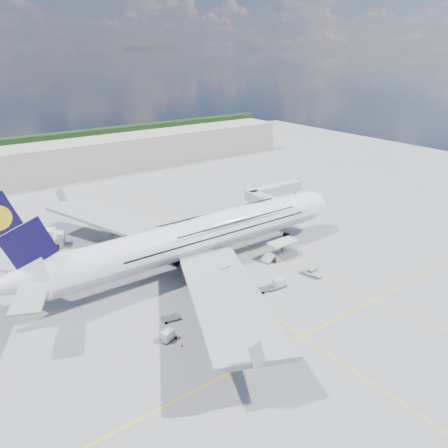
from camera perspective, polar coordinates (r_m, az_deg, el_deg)
ground at (r=85.00m, az=0.51°, el=-7.97°), size 300.00×300.00×0.00m
taxi_line_main at (r=85.00m, az=0.51°, el=-7.96°), size 0.25×220.00×0.01m
taxi_line_cross at (r=72.54m, az=10.28°, el=-14.20°), size 120.00×0.25×0.01m
taxi_line_diag at (r=99.69m, az=3.54°, el=-3.27°), size 14.16×99.06×0.01m
airliner at (r=89.42m, az=-3.17°, el=-1.50°), size 77.26×79.15×23.71m
jet_bridge at (r=114.55m, az=6.25°, el=3.72°), size 18.80×12.10×8.50m
cargo_loader at (r=96.11m, az=7.56°, el=-3.61°), size 8.53×3.20×3.67m
terminal at (r=164.33m, az=-19.87°, el=7.82°), size 180.00×16.00×12.00m
tree_line at (r=219.49m, az=-13.32°, el=11.25°), size 160.00×6.00×8.00m
dolly_row_a at (r=70.64m, az=-7.31°, el=-14.21°), size 2.96×2.22×1.67m
dolly_row_b at (r=73.34m, az=1.56°, el=-13.02°), size 3.24×1.98×0.45m
dolly_row_c at (r=74.33m, az=3.79°, el=-12.55°), size 3.28×2.58×0.43m
dolly_back at (r=75.46m, az=-6.96°, el=-12.08°), size 3.31×2.11×0.45m
dolly_nose_far at (r=84.43m, az=7.18°, el=-7.61°), size 2.93×1.63×1.83m
dolly_nose_near at (r=83.43m, az=5.53°, el=-8.41°), size 3.54×2.58×0.47m
baggage_tug at (r=78.33m, az=1.20°, el=-10.13°), size 3.07×1.94×1.77m
catering_truck_inner at (r=98.28m, az=-13.39°, el=-3.12°), size 6.64×3.82×3.72m
catering_truck_outer at (r=107.21m, az=-22.16°, el=-1.84°), size 8.33×5.87×4.58m
service_van at (r=89.91m, az=11.43°, el=-6.22°), size 3.02×4.81×1.24m
crew_nose at (r=109.09m, az=7.36°, el=-0.61°), size 0.77×0.62×1.82m
crew_loader at (r=101.17m, az=8.51°, el=-2.54°), size 1.09×1.01×1.79m
crew_wing at (r=77.40m, az=-0.84°, el=-10.50°), size 0.78×1.09×1.72m
crew_van at (r=90.78m, az=11.98°, el=-5.88°), size 0.88×0.84×1.52m
crew_tug at (r=69.97m, az=5.07°, el=-14.43°), size 1.40×1.03×1.93m
cone_nose at (r=119.15m, az=10.58°, el=0.83°), size 0.44×0.44×0.56m
cone_wing_left_inner at (r=104.44m, az=-12.06°, el=-2.37°), size 0.43×0.43×0.54m
cone_wing_left_outer at (r=113.12m, az=-17.13°, el=-0.98°), size 0.38×0.38×0.48m
cone_wing_right_inner at (r=85.15m, az=-3.37°, el=-7.76°), size 0.40×0.40×0.50m
cone_wing_right_outer at (r=69.39m, az=-5.52°, el=-15.51°), size 0.46×0.46×0.58m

